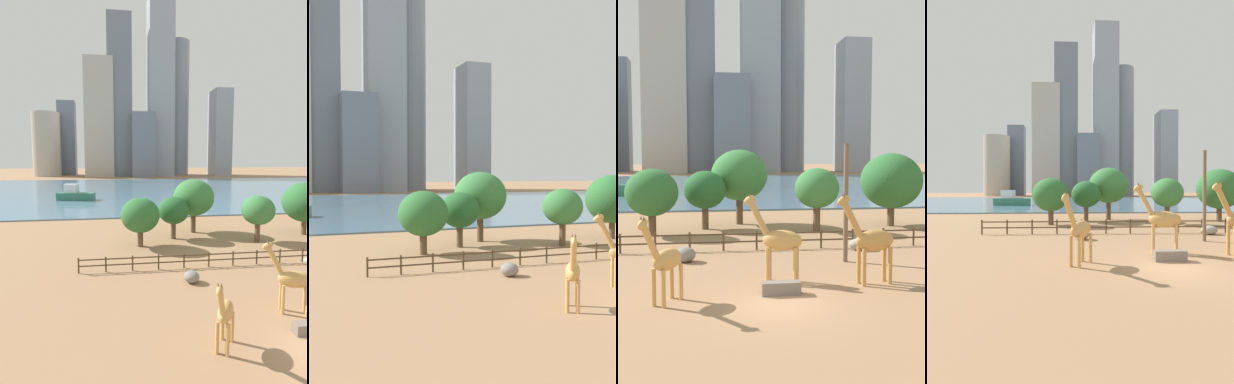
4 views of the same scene
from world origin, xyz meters
The scene contains 23 objects.
ground_plane centered at (0.00, 80.00, 0.00)m, with size 400.00×400.00×0.00m, color #9E7551.
harbor_water centered at (0.00, 77.00, 0.10)m, with size 180.00×86.00×0.20m, color slate.
giraffe_tall centered at (0.58, 3.75, 2.14)m, with size 3.07×1.49×4.53m.
giraffe_young centered at (-4.79, 0.88, 1.91)m, with size 1.93×2.64×4.01m.
utility_pole centered at (5.22, 7.72, 3.53)m, with size 0.28×0.28×7.05m, color brown.
boulder_near_fence centered at (-4.25, 8.95, 0.45)m, with size 1.19×1.19×0.89m, color gray.
boulder_by_pole centered at (7.21, 10.97, 0.40)m, with size 1.48×1.07×0.81m, color gray.
feeding_trough centered at (0.35, 1.58, 0.30)m, with size 1.80×0.60×0.60m, color #72665B.
enclosure_fence centered at (-0.33, 12.00, 0.76)m, with size 26.12×0.14×1.30m.
tree_left_large centered at (6.10, 18.87, 3.59)m, with size 3.68×3.68×5.29m.
tree_center_broad centered at (-3.06, 21.46, 3.36)m, with size 3.59×3.59×5.01m.
tree_right_tall centered at (0.07, 24.09, 4.49)m, with size 5.15×5.15×6.83m.
tree_left_small centered at (-7.23, 18.89, 3.38)m, with size 4.16×4.16×5.28m.
tree_right_small centered at (13.43, 21.13, 4.04)m, with size 5.46×5.46×6.52m.
boat_ferry centered at (-18.31, 55.47, 1.40)m, with size 8.52×4.66×3.55m.
skyline_tower_needle centered at (-43.85, 153.16, 16.57)m, with size 14.49×14.49×33.15m, color #ADA89E.
skyline_block_central centered at (-15.97, 146.31, 29.62)m, with size 14.62×11.12×59.24m, color #B7B2A8.
skyline_tower_glass centered at (5.68, 137.47, 15.89)m, with size 11.36×9.12×31.79m, color slate.
skyline_block_left centered at (27.21, 157.86, 36.78)m, with size 13.27×13.27×73.56m, color gray.
skyline_block_right centered at (-5.49, 148.93, 40.39)m, with size 12.35×14.16×80.77m, color slate.
skyline_tower_short centered at (-34.41, 162.33, 20.30)m, with size 9.34×9.30×40.61m, color slate.
skyline_block_wide centered at (15.86, 147.58, 45.64)m, with size 12.76×15.14×91.28m, color #939EAD.
skyline_tower_far centered at (49.84, 149.87, 23.23)m, with size 9.44×14.52×46.46m, color #939EAD.
Camera 4 is at (-5.50, -14.97, 4.09)m, focal length 28.00 mm.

